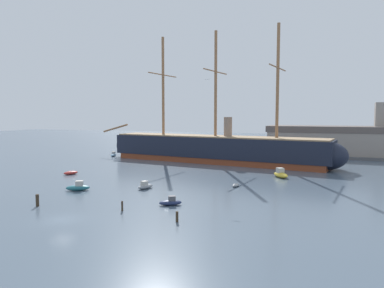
# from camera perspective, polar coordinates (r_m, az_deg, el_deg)

# --- Properties ---
(ground_plane) EXTENTS (400.00, 400.00, 0.00)m
(ground_plane) POSITION_cam_1_polar(r_m,az_deg,el_deg) (45.43, -19.94, -11.28)
(ground_plane) COLOR #4C5B6B
(tall_ship) EXTENTS (68.80, 17.74, 33.16)m
(tall_ship) POSITION_cam_1_polar(r_m,az_deg,el_deg) (91.70, 3.73, -0.71)
(tall_ship) COLOR brown
(tall_ship) RESTS_ON ground
(motorboat_foreground_left) EXTENTS (4.06, 3.25, 1.59)m
(motorboat_foreground_left) POSITION_cam_1_polar(r_m,az_deg,el_deg) (61.21, -17.69, -6.56)
(motorboat_foreground_left) COLOR #236670
(motorboat_foreground_left) RESTS_ON ground
(motorboat_foreground_right) EXTENTS (3.29, 2.66, 1.29)m
(motorboat_foreground_right) POSITION_cam_1_polar(r_m,az_deg,el_deg) (49.23, -3.42, -9.21)
(motorboat_foreground_right) COLOR #1E284C
(motorboat_foreground_right) RESTS_ON ground
(motorboat_near_centre) EXTENTS (2.16, 3.39, 1.32)m
(motorboat_near_centre) POSITION_cam_1_polar(r_m,az_deg,el_deg) (60.20, -7.47, -6.65)
(motorboat_near_centre) COLOR gray
(motorboat_near_centre) RESTS_ON ground
(dinghy_mid_left) EXTENTS (2.52, 3.21, 0.70)m
(dinghy_mid_left) POSITION_cam_1_polar(r_m,az_deg,el_deg) (77.69, -18.76, -4.37)
(dinghy_mid_left) COLOR #B22D28
(dinghy_mid_left) RESTS_ON ground
(dinghy_mid_right) EXTENTS (1.19, 2.22, 0.50)m
(dinghy_mid_right) POSITION_cam_1_polar(r_m,az_deg,el_deg) (61.87, 6.99, -6.53)
(dinghy_mid_right) COLOR gray
(dinghy_mid_right) RESTS_ON ground
(motorboat_alongside_stern) EXTENTS (4.03, 4.62, 1.84)m
(motorboat_alongside_stern) POSITION_cam_1_polar(r_m,az_deg,el_deg) (72.34, 13.94, -4.68)
(motorboat_alongside_stern) COLOR gold
(motorboat_alongside_stern) RESTS_ON ground
(motorboat_far_left) EXTENTS (2.60, 3.68, 1.43)m
(motorboat_far_left) POSITION_cam_1_polar(r_m,az_deg,el_deg) (107.91, -12.39, -1.65)
(motorboat_far_left) COLOR #7FB2D6
(motorboat_far_left) RESTS_ON ground
(dinghy_distant_centre) EXTENTS (1.97, 2.24, 0.50)m
(dinghy_distant_centre) POSITION_cam_1_polar(r_m,az_deg,el_deg) (99.99, 6.61, -2.21)
(dinghy_distant_centre) COLOR #B22D28
(dinghy_distant_centre) RESTS_ON ground
(mooring_piling_nearest) EXTENTS (0.43, 0.43, 1.61)m
(mooring_piling_nearest) POSITION_cam_1_polar(r_m,az_deg,el_deg) (52.86, -23.41, -8.23)
(mooring_piling_nearest) COLOR #382B1E
(mooring_piling_nearest) RESTS_ON ground
(mooring_piling_left_pair) EXTENTS (0.32, 0.32, 1.22)m
(mooring_piling_left_pair) POSITION_cam_1_polar(r_m,az_deg,el_deg) (41.84, -2.40, -11.51)
(mooring_piling_left_pair) COLOR #382B1E
(mooring_piling_left_pair) RESTS_ON ground
(mooring_piling_right_pair) EXTENTS (0.25, 0.25, 1.28)m
(mooring_piling_right_pair) POSITION_cam_1_polar(r_m,az_deg,el_deg) (47.15, -11.06, -9.69)
(mooring_piling_right_pair) COLOR #382B1E
(mooring_piling_right_pair) RESTS_ON ground
(dockside_warehouse_right) EXTENTS (49.08, 14.27, 15.63)m
(dockside_warehouse_right) POSITION_cam_1_polar(r_m,az_deg,el_deg) (112.19, 23.72, 0.34)
(dockside_warehouse_right) COLOR #565659
(dockside_warehouse_right) RESTS_ON ground
(seagull_in_flight) EXTENTS (1.11, 0.41, 0.13)m
(seagull_in_flight) POSITION_cam_1_polar(r_m,az_deg,el_deg) (63.89, 2.42, 10.24)
(seagull_in_flight) COLOR silver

